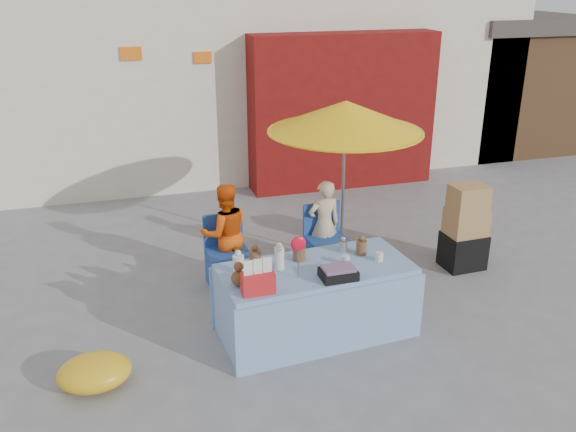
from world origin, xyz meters
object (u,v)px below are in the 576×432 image
object	(u,v)px
vendor_beige	(324,225)
vendor_orange	(225,233)
market_table	(315,299)
chair_right	(327,253)
umbrella	(346,117)
box_stack	(465,230)
chair_left	(229,266)

from	to	relation	value
vendor_beige	vendor_orange	bearing A→B (deg)	-3.37
market_table	vendor_beige	xyz separation A→B (m)	(0.60, 1.42, 0.19)
chair_right	vendor_orange	size ratio (longest dim) A/B	0.69
market_table	umbrella	world-z (taller)	umbrella
vendor_beige	box_stack	size ratio (longest dim) A/B	1.05
umbrella	chair_left	bearing A→B (deg)	-169.61
vendor_beige	box_stack	world-z (taller)	vendor_beige
chair_left	vendor_beige	size ratio (longest dim) A/B	0.73
chair_right	umbrella	bearing A→B (deg)	40.00
chair_right	box_stack	distance (m)	1.76
chair_right	market_table	bearing A→B (deg)	-118.55
chair_left	vendor_beige	world-z (taller)	vendor_beige
chair_left	box_stack	distance (m)	2.98
umbrella	market_table	bearing A→B (deg)	-119.98
chair_right	umbrella	world-z (taller)	umbrella
chair_left	chair_right	bearing A→B (deg)	-3.37
vendor_orange	umbrella	distance (m)	2.01
umbrella	vendor_orange	bearing A→B (deg)	-174.47
market_table	chair_left	size ratio (longest dim) A/B	2.41
market_table	chair_right	size ratio (longest dim) A/B	2.41
chair_left	vendor_beige	xyz separation A→B (m)	(1.25, 0.13, 0.32)
box_stack	vendor_orange	bearing A→B (deg)	170.25
chair_left	chair_right	world-z (taller)	same
chair_right	vendor_beige	size ratio (longest dim) A/B	0.73
chair_right	umbrella	xyz separation A→B (m)	(0.30, 0.28, 1.64)
chair_left	chair_right	xyz separation A→B (m)	(1.25, 0.00, 0.00)
vendor_beige	umbrella	distance (m)	1.35
umbrella	chair_right	bearing A→B (deg)	-136.63
chair_right	box_stack	bearing A→B (deg)	-15.72
box_stack	chair_right	bearing A→B (deg)	167.64
chair_right	box_stack	world-z (taller)	box_stack
market_table	chair_right	distance (m)	1.42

